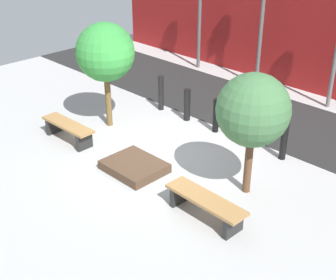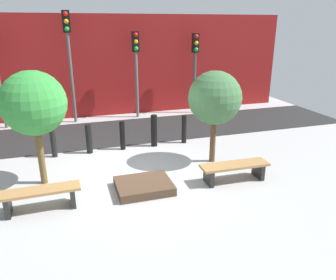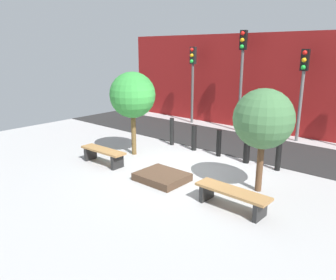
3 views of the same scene
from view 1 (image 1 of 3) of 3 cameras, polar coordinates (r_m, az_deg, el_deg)
ground_plane at (r=11.12m, az=-0.22°, el=-1.84°), size 18.00×18.00×0.00m
road_strip at (r=13.60m, az=10.56°, el=3.41°), size 18.00×3.04×0.01m
building_facade at (r=15.19m, az=17.35°, el=13.35°), size 16.20×0.50×4.11m
bench_left at (r=11.89m, az=-12.08°, el=1.38°), size 1.65×0.47×0.47m
bench_right at (r=8.90m, az=4.59°, el=-7.72°), size 1.73×0.52×0.45m
planter_bed at (r=10.48m, az=-4.11°, el=-3.24°), size 1.29×1.06×0.20m
tree_behind_left_bench at (r=11.98m, az=-7.66°, el=10.50°), size 1.49×1.49×2.75m
tree_behind_right_bench at (r=9.07m, az=10.33°, el=3.54°), size 1.45×1.45×2.56m
bollard_far_left at (r=13.36m, az=-0.87°, el=5.76°), size 0.16×0.16×1.01m
bollard_left at (r=12.72m, az=2.33°, el=4.31°), size 0.18×0.18×0.89m
bollard_center at (r=12.11m, az=5.86°, el=2.97°), size 0.16×0.16×0.90m
bollard_right at (r=11.54m, az=9.75°, el=1.75°), size 0.20×0.20×1.02m
bollard_far_right at (r=11.07m, az=13.96°, el=-0.09°), size 0.16×0.16×0.94m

